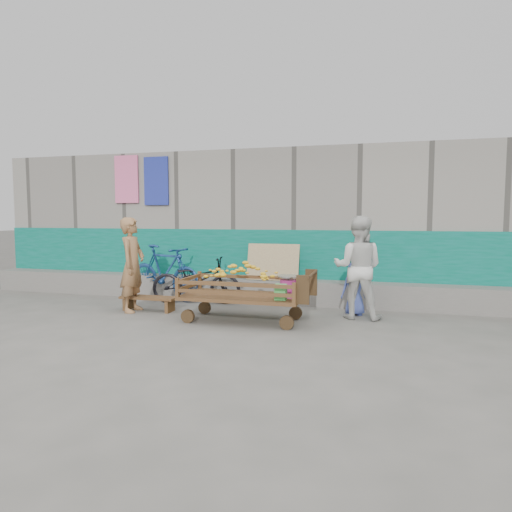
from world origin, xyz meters
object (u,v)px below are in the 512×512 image
(bicycle_blue, at_px, (165,272))
(child, at_px, (355,288))
(bench, at_px, (149,300))
(woman, at_px, (358,267))
(banana_cart, at_px, (240,284))
(bicycle_dark, at_px, (196,280))
(vendor_man, at_px, (132,265))

(bicycle_blue, bearing_deg, child, -79.61)
(bench, relative_size, woman, 0.61)
(banana_cart, xyz_separation_m, bicycle_dark, (-1.26, 1.17, -0.15))
(child, bearing_deg, woman, 80.63)
(woman, height_order, bicycle_dark, woman)
(child, distance_m, bicycle_dark, 2.99)
(bench, relative_size, bicycle_dark, 0.60)
(woman, bearing_deg, vendor_man, 12.32)
(vendor_man, bearing_deg, bench, -69.66)
(banana_cart, relative_size, child, 2.27)
(bench, height_order, bicycle_blue, bicycle_blue)
(banana_cart, xyz_separation_m, bench, (-1.80, 0.32, -0.41))
(vendor_man, distance_m, bicycle_blue, 1.21)
(child, height_order, bicycle_dark, child)
(bicycle_blue, bearing_deg, bench, -150.86)
(vendor_man, relative_size, bicycle_blue, 0.90)
(vendor_man, xyz_separation_m, bicycle_blue, (0.01, 1.17, -0.28))
(banana_cart, height_order, child, child)
(banana_cart, bearing_deg, vendor_man, 174.43)
(banana_cart, relative_size, woman, 1.24)
(vendor_man, relative_size, child, 1.81)
(woman, distance_m, child, 0.43)
(bench, xyz_separation_m, vendor_man, (-0.24, -0.12, 0.64))
(vendor_man, xyz_separation_m, woman, (3.82, 0.53, 0.01))
(banana_cart, height_order, woman, woman)
(bicycle_dark, bearing_deg, bicycle_blue, 64.24)
(bicycle_dark, height_order, bicycle_blue, bicycle_blue)
(bicycle_dark, distance_m, bicycle_blue, 0.79)
(woman, distance_m, bicycle_dark, 3.10)
(bench, relative_size, vendor_man, 0.62)
(vendor_man, bearing_deg, bicycle_dark, -44.39)
(child, relative_size, bicycle_blue, 0.50)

